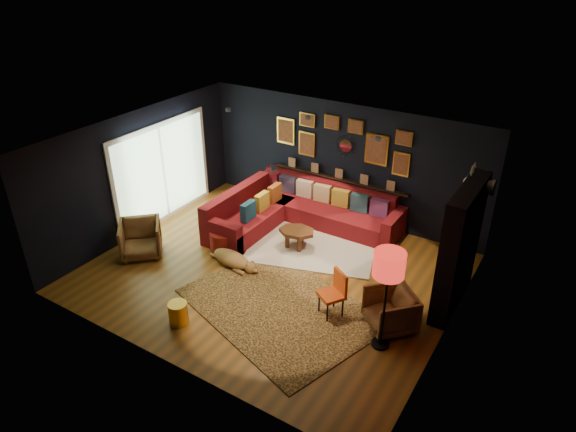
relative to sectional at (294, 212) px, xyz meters
The scene contains 20 objects.
floor 1.94m from the sectional, 71.24° to the right, with size 6.50×6.50×0.00m, color #94581D.
room_walls 2.29m from the sectional, 71.24° to the right, with size 6.50×6.50×6.50m.
sectional is the anchor object (origin of this frame).
ledge 1.22m from the sectional, 54.82° to the left, with size 3.20×0.12×0.04m, color black.
gallery_wall 1.84m from the sectional, 56.49° to the left, with size 3.15×0.04×1.02m.
sunburst_mirror 1.80m from the sectional, 51.91° to the left, with size 0.47×0.16×0.47m.
fireplace 3.88m from the sectional, 13.77° to the right, with size 0.31×1.60×2.20m.
deer_head 4.15m from the sectional, ahead, with size 0.50×0.28×0.45m.
sliding_door 2.97m from the sectional, 155.08° to the right, with size 0.06×2.80×2.20m.
ceiling_spots 2.53m from the sectional, 58.65° to the right, with size 3.30×2.50×0.06m.
shag_rug 1.04m from the sectional, 36.34° to the right, with size 2.50×1.82×0.03m, color silver.
leopard_rug 2.93m from the sectional, 63.53° to the right, with size 3.18×2.27×0.02m, color #BC8847.
coffee_table 0.95m from the sectional, 55.80° to the right, with size 0.84×0.70×0.37m.
pouf 1.75m from the sectional, 113.09° to the right, with size 0.56×0.56×0.36m, color maroon.
armchair_left 3.27m from the sectional, 126.32° to the right, with size 0.77×0.72×0.79m, color #C78245.
armchair_right 3.71m from the sectional, 34.24° to the right, with size 0.71×0.66×0.73m, color #C78245.
gold_stool 3.82m from the sectional, 88.28° to the right, with size 0.32×0.32×0.40m, color gold.
orange_chair 3.12m from the sectional, 46.32° to the right, with size 0.53×0.53×0.81m.
floor_lamp 4.17m from the sectional, 39.30° to the right, with size 0.47×0.47×1.69m.
dog 2.02m from the sectional, 95.28° to the right, with size 1.19×0.59×0.38m, color tan, non-canonical shape.
Camera 1 is at (4.48, -6.64, 5.55)m, focal length 32.00 mm.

